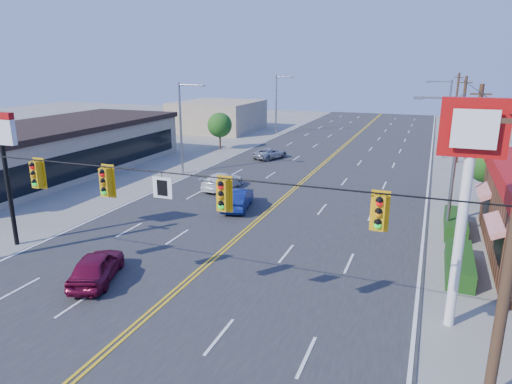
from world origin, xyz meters
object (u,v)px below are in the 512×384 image
(car_magenta, at_px, (97,268))
(car_blue, at_px, (238,199))
(signal_span, at_px, (132,199))
(car_white, at_px, (222,182))
(pizza_hut_sign, at_px, (3,151))
(car_silver, at_px, (270,154))
(kfc_pylon, at_px, (469,170))

(car_magenta, xyz_separation_m, car_blue, (1.68, 12.14, 0.03))
(signal_span, distance_m, car_blue, 14.89)
(car_magenta, bearing_deg, car_white, -106.08)
(pizza_hut_sign, bearing_deg, car_silver, 78.87)
(car_white, bearing_deg, signal_span, 110.97)
(kfc_pylon, bearing_deg, pizza_hut_sign, 180.00)
(pizza_hut_sign, height_order, car_magenta, pizza_hut_sign)
(car_blue, height_order, car_white, car_blue)
(car_magenta, distance_m, car_silver, 28.88)
(pizza_hut_sign, bearing_deg, car_magenta, -15.63)
(car_blue, distance_m, car_silver, 17.05)
(signal_span, relative_size, car_white, 5.54)
(car_blue, xyz_separation_m, car_white, (-3.13, 4.19, -0.08))
(pizza_hut_sign, relative_size, car_silver, 1.71)
(signal_span, distance_m, car_white, 19.51)
(signal_span, height_order, car_blue, signal_span)
(signal_span, relative_size, pizza_hut_sign, 3.55)
(signal_span, relative_size, car_blue, 5.62)
(car_magenta, xyz_separation_m, car_white, (-1.44, 16.33, -0.05))
(kfc_pylon, relative_size, car_blue, 1.96)
(car_blue, bearing_deg, signal_span, 85.54)
(kfc_pylon, relative_size, car_magenta, 2.11)
(pizza_hut_sign, xyz_separation_m, car_silver, (5.28, 26.82, -4.63))
(signal_span, bearing_deg, car_blue, 98.24)
(kfc_pylon, height_order, car_blue, kfc_pylon)
(car_white, bearing_deg, kfc_pylon, 143.88)
(pizza_hut_sign, bearing_deg, car_white, 68.28)
(car_blue, bearing_deg, car_white, -65.96)
(pizza_hut_sign, xyz_separation_m, car_magenta, (7.15, -2.00, -4.50))
(pizza_hut_sign, distance_m, car_white, 16.08)
(signal_span, xyz_separation_m, car_magenta, (-3.73, 2.00, -4.20))
(pizza_hut_sign, height_order, car_silver, pizza_hut_sign)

